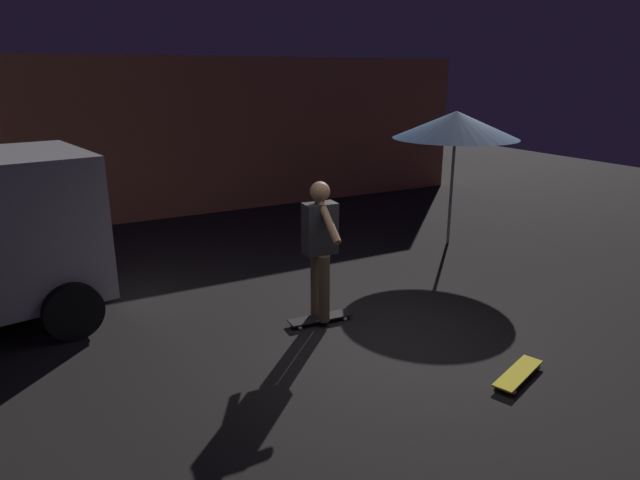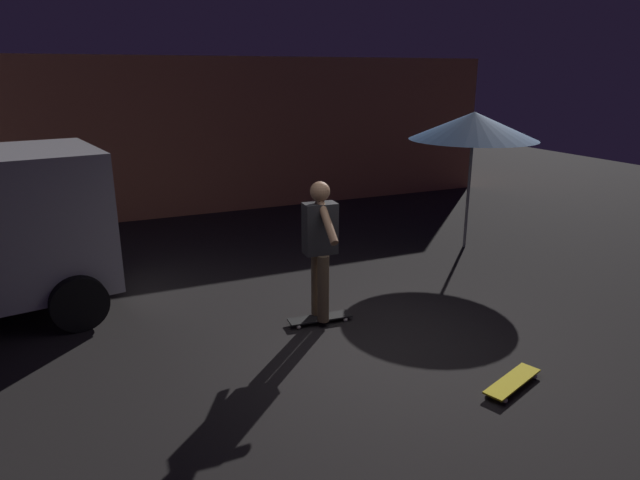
{
  "view_description": "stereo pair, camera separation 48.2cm",
  "coord_description": "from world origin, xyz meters",
  "px_view_note": "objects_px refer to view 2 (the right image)",
  "views": [
    {
      "loc": [
        -3.26,
        -4.48,
        2.93
      ],
      "look_at": [
        -0.33,
        0.92,
        1.05
      ],
      "focal_mm": 31.01,
      "sensor_mm": 36.0,
      "label": 1
    },
    {
      "loc": [
        -2.82,
        -4.69,
        2.93
      ],
      "look_at": [
        -0.33,
        0.92,
        1.05
      ],
      "focal_mm": 31.01,
      "sensor_mm": 36.0,
      "label": 2
    }
  ],
  "objects_px": {
    "patio_umbrella": "(474,126)",
    "skateboard_spare": "(512,382)",
    "skater": "(320,241)",
    "skateboard_ridden": "(320,318)"
  },
  "relations": [
    {
      "from": "patio_umbrella",
      "to": "skateboard_spare",
      "type": "relative_size",
      "value": 2.87
    },
    {
      "from": "skateboard_spare",
      "to": "skateboard_ridden",
      "type": "bearing_deg",
      "value": 118.39
    },
    {
      "from": "skateboard_spare",
      "to": "skater",
      "type": "xyz_separation_m",
      "value": [
        -1.12,
        2.07,
        0.98
      ]
    },
    {
      "from": "skateboard_ridden",
      "to": "skater",
      "type": "relative_size",
      "value": 0.47
    },
    {
      "from": "patio_umbrella",
      "to": "skateboard_spare",
      "type": "distance_m",
      "value": 4.96
    },
    {
      "from": "skater",
      "to": "patio_umbrella",
      "type": "bearing_deg",
      "value": 26.52
    },
    {
      "from": "skateboard_ridden",
      "to": "skateboard_spare",
      "type": "relative_size",
      "value": 0.99
    },
    {
      "from": "skateboard_spare",
      "to": "skater",
      "type": "distance_m",
      "value": 2.55
    },
    {
      "from": "skateboard_ridden",
      "to": "patio_umbrella",
      "type": "bearing_deg",
      "value": 26.52
    },
    {
      "from": "patio_umbrella",
      "to": "skater",
      "type": "xyz_separation_m",
      "value": [
        -3.54,
        -1.77,
        -1.04
      ]
    }
  ]
}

